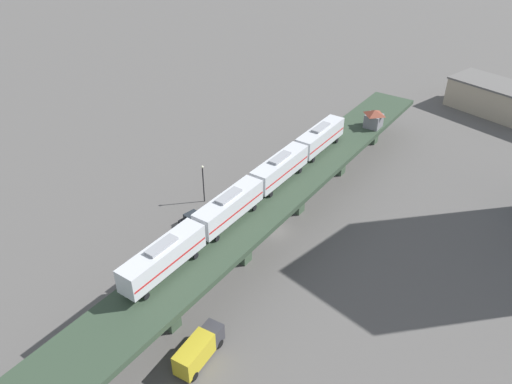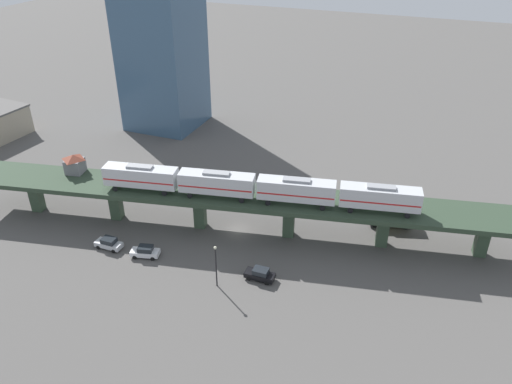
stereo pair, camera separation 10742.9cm
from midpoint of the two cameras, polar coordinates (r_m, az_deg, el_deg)
The scene contains 9 objects.
ground_plane at distance 60.90m, azimuth 39.61°, elevation -29.73°, with size 400.00×400.00×0.00m, color #514F4C.
elevated_viaduct at distance 56.23m, azimuth 42.00°, elevation -26.65°, with size 26.55×91.83×7.00m.
subway_train at distance 51.32m, azimuth 42.11°, elevation -26.93°, with size 12.66×49.36×4.45m.
signal_hut at distance 76.66m, azimuth 43.66°, elevation -7.86°, with size 3.80×3.80×3.40m.
street_car_black at distance 54.65m, azimuth 26.15°, elevation -31.16°, with size 1.98×4.42×1.89m.
street_car_silver at distance 71.10m, azimuth 33.14°, elevation -14.79°, with size 1.99×4.42×1.89m.
street_car_white at distance 66.27m, azimuth 31.62°, elevation -18.22°, with size 2.87×4.71×1.89m.
delivery_truck at distance 52.18m, azimuth 51.18°, elevation -53.46°, with size 4.21×7.54×3.20m.
street_lamp at distance 55.16m, azimuth 25.76°, elevation -23.77°, with size 0.44×0.44×6.94m.
Camera 1 is at (42.62, -44.85, 47.42)m, focal length 35.00 mm.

